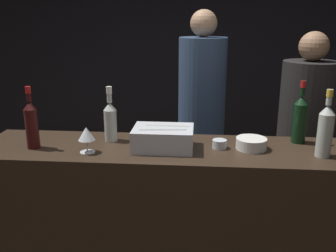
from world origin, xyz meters
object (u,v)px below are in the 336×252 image
object	(u,v)px
wine_glass	(86,134)
red_wine_bottle_tall	(32,123)
rose_wine_bottle	(325,129)
person_in_hoodie	(201,112)
bowl_white	(251,143)
white_wine_bottle	(110,119)
red_wine_bottle_burgundy	(300,118)
person_blond_tee	(305,134)
candle_votive	(219,144)
ice_bin_with_bottles	(164,137)

from	to	relation	value
wine_glass	red_wine_bottle_tall	distance (m)	0.33
wine_glass	rose_wine_bottle	distance (m)	1.27
person_in_hoodie	wine_glass	bearing A→B (deg)	-124.22
bowl_white	person_in_hoodie	world-z (taller)	person_in_hoodie
wine_glass	white_wine_bottle	size ratio (longest dim) A/B	0.44
red_wine_bottle_burgundy	person_blond_tee	size ratio (longest dim) A/B	0.22
wine_glass	red_wine_bottle_tall	bearing A→B (deg)	171.68
bowl_white	red_wine_bottle_burgundy	xyz separation A→B (m)	(0.29, 0.14, 0.12)
red_wine_bottle_burgundy	candle_votive	bearing A→B (deg)	-162.86
ice_bin_with_bottles	white_wine_bottle	world-z (taller)	white_wine_bottle
ice_bin_with_bottles	rose_wine_bottle	world-z (taller)	rose_wine_bottle
rose_wine_bottle	bowl_white	bearing A→B (deg)	166.98
red_wine_bottle_tall	red_wine_bottle_burgundy	xyz separation A→B (m)	(1.52, 0.23, 0.00)
wine_glass	person_in_hoodie	bearing A→B (deg)	60.61
ice_bin_with_bottles	wine_glass	distance (m)	0.43
person_blond_tee	red_wine_bottle_burgundy	bearing A→B (deg)	-92.21
candle_votive	white_wine_bottle	bearing A→B (deg)	172.65
bowl_white	ice_bin_with_bottles	bearing A→B (deg)	-175.89
candle_votive	person_in_hoodie	distance (m)	0.99
rose_wine_bottle	white_wine_bottle	distance (m)	1.20
candle_votive	red_wine_bottle_tall	world-z (taller)	red_wine_bottle_tall
bowl_white	person_in_hoodie	bearing A→B (deg)	105.80
ice_bin_with_bottles	bowl_white	distance (m)	0.49
red_wine_bottle_burgundy	person_blond_tee	distance (m)	0.71
bowl_white	wine_glass	bearing A→B (deg)	-171.53
person_in_hoodie	rose_wine_bottle	bearing A→B (deg)	-63.69
bowl_white	candle_votive	distance (m)	0.18
ice_bin_with_bottles	red_wine_bottle_burgundy	xyz separation A→B (m)	(0.78, 0.18, 0.08)
candle_votive	rose_wine_bottle	size ratio (longest dim) A/B	0.22
red_wine_bottle_tall	rose_wine_bottle	bearing A→B (deg)	0.09
red_wine_bottle_tall	person_in_hoodie	distance (m)	1.44
ice_bin_with_bottles	bowl_white	xyz separation A→B (m)	(0.49, 0.04, -0.03)
red_wine_bottle_burgundy	person_blond_tee	bearing A→B (deg)	70.84
red_wine_bottle_tall	rose_wine_bottle	distance (m)	1.60
wine_glass	person_in_hoodie	xyz separation A→B (m)	(0.63, 1.11, -0.14)
ice_bin_with_bottles	candle_votive	bearing A→B (deg)	5.92
candle_votive	person_in_hoodie	bearing A→B (deg)	95.78
wine_glass	white_wine_bottle	xyz separation A→B (m)	(0.08, 0.21, 0.03)
ice_bin_with_bottles	red_wine_bottle_tall	xyz separation A→B (m)	(-0.74, -0.05, 0.08)
bowl_white	white_wine_bottle	bearing A→B (deg)	174.42
white_wine_bottle	person_in_hoodie	xyz separation A→B (m)	(0.54, 0.90, -0.17)
person_blond_tee	red_wine_bottle_tall	bearing A→B (deg)	-137.13
candle_votive	white_wine_bottle	xyz separation A→B (m)	(-0.64, 0.08, 0.11)
candle_votive	white_wine_bottle	distance (m)	0.66
person_blond_tee	bowl_white	bearing A→B (deg)	-106.76
red_wine_bottle_burgundy	rose_wine_bottle	bearing A→B (deg)	-71.68
rose_wine_bottle	person_in_hoodie	world-z (taller)	person_in_hoodie
ice_bin_with_bottles	person_blond_tee	size ratio (longest dim) A/B	0.20
ice_bin_with_bottles	red_wine_bottle_burgundy	size ratio (longest dim) A/B	0.91
candle_votive	person_blond_tee	distance (m)	1.03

